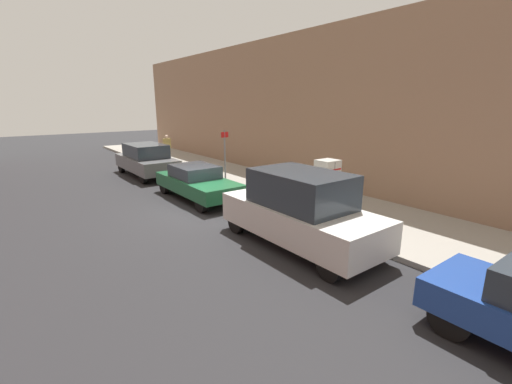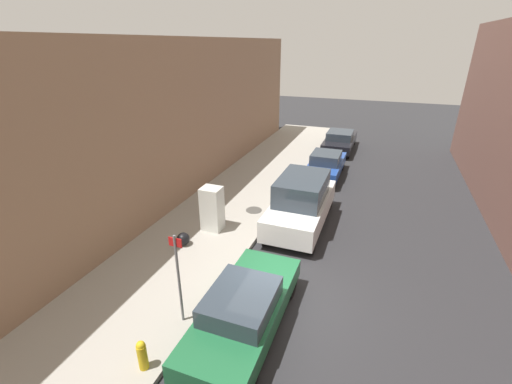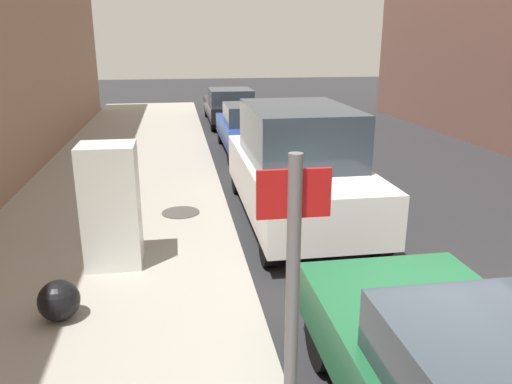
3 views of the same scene
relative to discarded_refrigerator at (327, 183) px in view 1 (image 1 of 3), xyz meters
The scene contains 12 objects.
ground_plane 4.80m from the discarded_refrigerator, 37.55° to the right, with size 80.00×80.00×0.00m, color #28282B.
sidewalk_slab 3.03m from the discarded_refrigerator, 95.68° to the right, with size 4.32×44.00×0.15m, color #9E998E.
building_facade_near 5.20m from the discarded_refrigerator, 140.83° to the right, with size 2.12×39.60×7.21m, color #937056.
discarded_refrigerator is the anchor object (origin of this frame).
manhole_cover 2.43m from the discarded_refrigerator, 64.96° to the left, with size 0.70×0.70×0.02m, color #47443F.
street_sign_post 4.95m from the discarded_refrigerator, 72.30° to the right, with size 0.36×0.07×2.62m.
fire_hydrant 6.46m from the discarded_refrigerator, 77.05° to the right, with size 0.22×0.22×0.79m.
trash_bag 1.66m from the discarded_refrigerator, 107.88° to the right, with size 0.48×0.48×0.48m, color black.
pedestrian_walking_far 13.53m from the discarded_refrigerator, 87.82° to the right, with size 0.50×0.23×1.73m.
parked_suv_gray 10.72m from the discarded_refrigerator, 73.07° to the right, with size 1.98×4.83×1.76m.
parked_sedan_green 5.34m from the discarded_refrigerator, 54.22° to the right, with size 1.79×4.64×1.40m.
parked_van_white 3.60m from the discarded_refrigerator, 29.97° to the left, with size 2.01×4.92×2.13m.
Camera 1 is at (5.86, 11.13, 3.92)m, focal length 24.00 mm.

